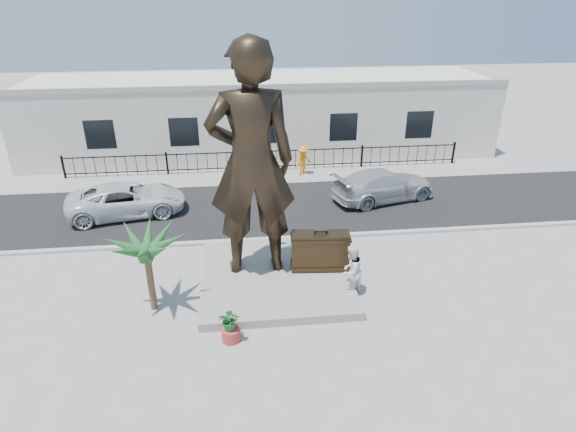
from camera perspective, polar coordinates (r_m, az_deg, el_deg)
The scene contains 16 objects.
ground at distance 16.17m, azimuth 0.81°, elevation -10.45°, with size 100.00×100.00×0.00m, color #9E9991.
street at distance 23.08m, azimuth -1.68°, elevation 1.29°, with size 40.00×7.00×0.01m, color black.
curb at distance 19.93m, azimuth -0.81°, elevation -2.70°, with size 40.00×0.25×0.12m, color #A5A399.
far_sidewalk at distance 26.76m, azimuth -2.42°, elevation 4.82°, with size 40.00×2.50×0.02m, color #9E9991.
plinth at distance 17.27m, azimuth -1.47°, elevation -7.24°, with size 5.20×5.20×0.30m, color gray.
fence at distance 27.31m, azimuth -2.57°, elevation 6.57°, with size 22.00×0.10×1.20m, color black.
building at distance 30.88m, azimuth -3.21°, elevation 11.92°, with size 28.00×7.00×4.40m, color silver.
statue at distance 15.88m, azimuth -4.39°, elevation 6.33°, with size 2.91×1.91×7.99m, color black.
suitcase at distance 17.15m, azimuth 3.83°, elevation -4.17°, with size 2.03×0.64×1.43m, color #2E2213.
tourist at distance 16.28m, azimuth 7.47°, elevation -6.45°, with size 0.91×0.71×1.87m, color white.
car_white at distance 23.08m, azimuth -18.58°, elevation 1.87°, with size 2.40×5.20×1.45m, color silver.
car_silver at distance 23.90m, azimuth 11.29°, elevation 3.63°, with size 2.09×5.15×1.49m, color #A6A9AB.
worker at distance 26.63m, azimuth 1.84°, elevation 6.59°, with size 1.04×0.60×1.61m, color orange.
palm_tree at distance 16.61m, azimuth -15.53°, elevation -10.46°, with size 1.80×1.80×3.20m, color #1C4F21, non-canonical shape.
planter at distance 14.76m, azimuth -6.76°, elevation -13.78°, with size 0.56×0.56×0.40m, color #AC362D.
shrub at distance 14.42m, azimuth -6.88°, elevation -12.11°, with size 0.62×0.53×0.68m, color #1D5925.
Camera 1 is at (-1.69, -12.95, 9.55)m, focal length 30.00 mm.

